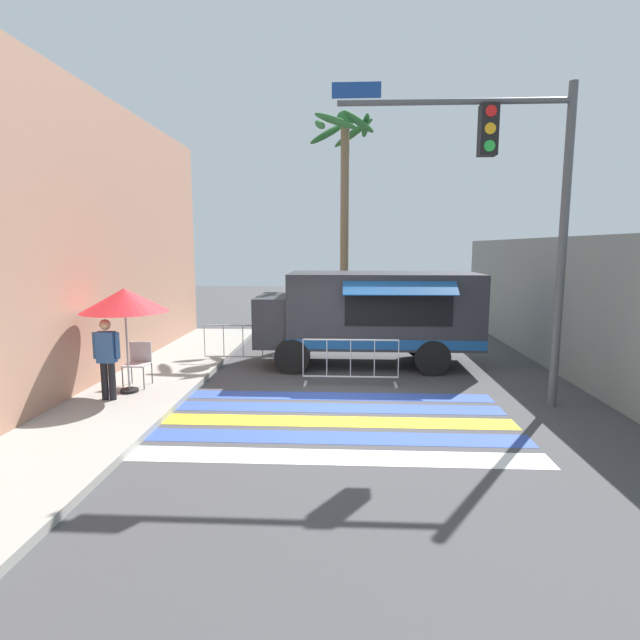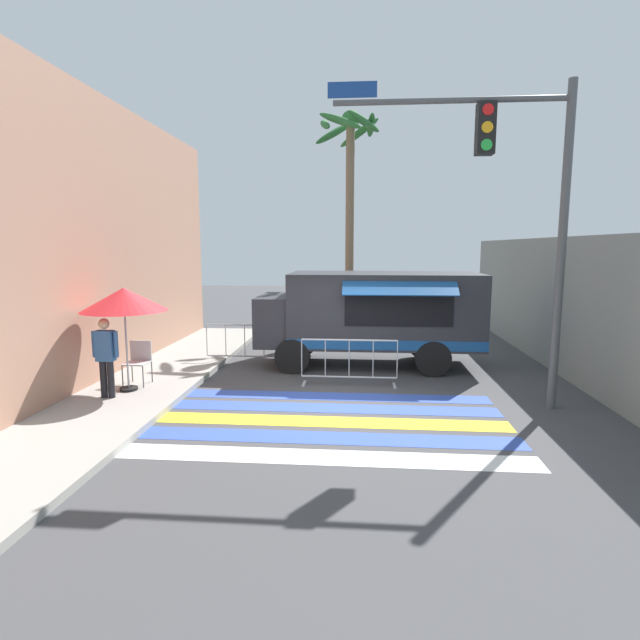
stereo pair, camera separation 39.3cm
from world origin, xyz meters
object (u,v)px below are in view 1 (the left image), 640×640
(vendor_person, at_px, (107,355))
(barricade_side, at_px, (243,344))
(traffic_signal_pole, at_px, (519,188))
(folding_chair, at_px, (139,359))
(patio_umbrella, at_px, (125,301))
(food_truck, at_px, (366,311))
(barricade_front, at_px, (351,362))
(palm_tree, at_px, (344,173))

(vendor_person, distance_m, barricade_side, 4.16)
(traffic_signal_pole, bearing_deg, barricade_side, 151.15)
(folding_chair, bearing_deg, patio_umbrella, -78.27)
(food_truck, bearing_deg, patio_umbrella, -147.48)
(food_truck, height_order, barricade_side, food_truck)
(folding_chair, relative_size, barricade_front, 0.43)
(traffic_signal_pole, height_order, patio_umbrella, traffic_signal_pole)
(vendor_person, xyz_separation_m, barricade_front, (4.72, 1.72, -0.49))
(barricade_front, bearing_deg, barricade_side, 145.34)
(vendor_person, bearing_deg, food_truck, 35.30)
(vendor_person, xyz_separation_m, palm_tree, (4.51, 8.04, 4.52))
(folding_chair, bearing_deg, vendor_person, -87.47)
(food_truck, distance_m, barricade_side, 3.36)
(barricade_side, bearing_deg, food_truck, 0.41)
(traffic_signal_pole, distance_m, patio_umbrella, 7.90)
(food_truck, bearing_deg, folding_chair, -152.03)
(patio_umbrella, bearing_deg, food_truck, 32.52)
(folding_chair, bearing_deg, palm_tree, 69.64)
(vendor_person, distance_m, palm_tree, 10.27)
(barricade_front, height_order, palm_tree, palm_tree)
(food_truck, relative_size, palm_tree, 0.75)
(barricade_front, bearing_deg, food_truck, 78.14)
(traffic_signal_pole, distance_m, vendor_person, 8.39)
(barricade_front, bearing_deg, vendor_person, -159.99)
(traffic_signal_pole, height_order, vendor_person, traffic_signal_pole)
(folding_chair, xyz_separation_m, vendor_person, (-0.17, -1.06, 0.33))
(folding_chair, relative_size, palm_tree, 0.12)
(patio_umbrella, relative_size, folding_chair, 2.30)
(patio_umbrella, relative_size, barricade_front, 0.99)
(patio_umbrella, bearing_deg, barricade_side, 61.28)
(vendor_person, bearing_deg, traffic_signal_pole, 2.72)
(food_truck, distance_m, traffic_signal_pole, 5.01)
(food_truck, distance_m, vendor_person, 6.33)
(food_truck, xyz_separation_m, folding_chair, (-4.96, -2.64, -0.73))
(barricade_side, distance_m, palm_tree, 7.15)
(patio_umbrella, relative_size, barricade_side, 1.02)
(palm_tree, bearing_deg, traffic_signal_pole, -66.82)
(patio_umbrella, bearing_deg, barricade_front, 14.63)
(food_truck, relative_size, patio_umbrella, 2.65)
(barricade_side, bearing_deg, barricade_front, -34.66)
(food_truck, bearing_deg, barricade_side, -179.59)
(vendor_person, bearing_deg, barricade_front, 19.56)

